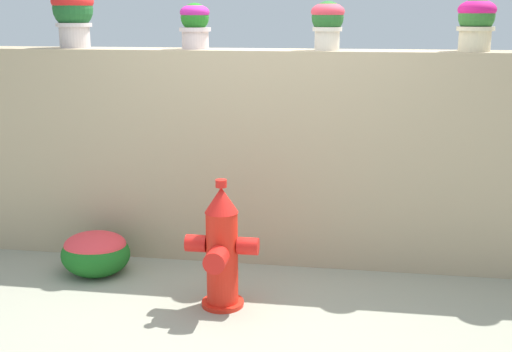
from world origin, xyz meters
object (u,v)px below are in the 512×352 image
potted_plant_1 (73,12)px  potted_plant_3 (328,21)px  potted_plant_2 (195,23)px  potted_plant_4 (476,20)px  fire_hydrant (222,250)px  flower_bush_left (96,251)px

potted_plant_1 → potted_plant_3: bearing=-2.0°
potted_plant_2 → potted_plant_4: potted_plant_4 is taller
potted_plant_2 → potted_plant_4: (2.08, -0.01, 0.02)m
potted_plant_2 → fire_hydrant: potted_plant_2 is taller
potted_plant_2 → potted_plant_4: bearing=-0.2°
flower_bush_left → potted_plant_3: bearing=17.5°
potted_plant_4 → fire_hydrant: (-1.68, -0.96, -1.49)m
potted_plant_4 → potted_plant_3: bearing=-179.1°
potted_plant_1 → flower_bush_left: size_ratio=0.88×
potted_plant_1 → potted_plant_2: potted_plant_1 is taller
potted_plant_1 → flower_bush_left: 1.91m
potted_plant_3 → fire_hydrant: 1.87m
potted_plant_1 → fire_hydrant: potted_plant_1 is taller
potted_plant_4 → flower_bush_left: size_ratio=0.71×
potted_plant_3 → fire_hydrant: (-0.62, -0.95, -1.48)m
potted_plant_1 → fire_hydrant: size_ratio=0.52×
potted_plant_3 → potted_plant_4: bearing=0.9°
potted_plant_1 → potted_plant_2: (1.01, -0.05, -0.08)m
fire_hydrant → flower_bush_left: size_ratio=1.68×
potted_plant_1 → flower_bush_left: (0.33, -0.61, -1.78)m
potted_plant_3 → potted_plant_2: bearing=178.6°
fire_hydrant → flower_bush_left: (-1.07, 0.41, -0.23)m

